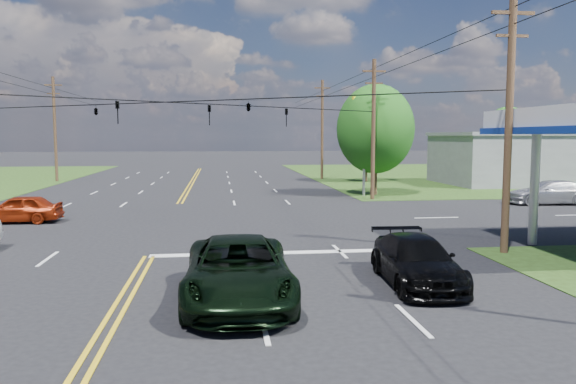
{
  "coord_description": "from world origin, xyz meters",
  "views": [
    {
      "loc": [
        2.53,
        -16.34,
        4.31
      ],
      "look_at": [
        5.29,
        6.0,
        2.08
      ],
      "focal_mm": 35.0,
      "sensor_mm": 36.0,
      "label": 1
    }
  ],
  "objects": [
    {
      "name": "ground",
      "position": [
        0.0,
        12.0,
        0.0
      ],
      "size": [
        280.0,
        280.0,
        0.0
      ],
      "primitive_type": "plane",
      "color": "black",
      "rests_on": "ground"
    },
    {
      "name": "grass_ne",
      "position": [
        35.0,
        44.0,
        0.0
      ],
      "size": [
        46.0,
        48.0,
        0.03
      ],
      "primitive_type": "cube",
      "color": "#223812",
      "rests_on": "ground"
    },
    {
      "name": "stop_bar",
      "position": [
        5.0,
        4.0,
        0.0
      ],
      "size": [
        10.0,
        0.5,
        0.02
      ],
      "primitive_type": "cube",
      "color": "silver",
      "rests_on": "ground"
    },
    {
      "name": "retail_ne",
      "position": [
        30.0,
        32.0,
        2.2
      ],
      "size": [
        14.0,
        10.0,
        4.4
      ],
      "primitive_type": "cube",
      "color": "slate",
      "rests_on": "ground"
    },
    {
      "name": "pole_se",
      "position": [
        13.0,
        3.0,
        4.92
      ],
      "size": [
        1.6,
        0.28,
        9.5
      ],
      "color": "#3F291B",
      "rests_on": "ground"
    },
    {
      "name": "pole_ne",
      "position": [
        13.0,
        21.0,
        4.92
      ],
      "size": [
        1.6,
        0.28,
        9.5
      ],
      "color": "#3F291B",
      "rests_on": "ground"
    },
    {
      "name": "pole_left_far",
      "position": [
        -13.0,
        40.0,
        5.17
      ],
      "size": [
        1.6,
        0.28,
        10.0
      ],
      "color": "#3F291B",
      "rests_on": "ground"
    },
    {
      "name": "pole_right_far",
      "position": [
        13.0,
        40.0,
        5.17
      ],
      "size": [
        1.6,
        0.28,
        10.0
      ],
      "color": "#3F291B",
      "rests_on": "ground"
    },
    {
      "name": "span_wire_signals",
      "position": [
        0.0,
        12.0,
        6.0
      ],
      "size": [
        26.0,
        18.0,
        1.13
      ],
      "color": "black",
      "rests_on": "ground"
    },
    {
      "name": "power_lines",
      "position": [
        0.0,
        10.0,
        8.6
      ],
      "size": [
        26.04,
        100.0,
        0.64
      ],
      "color": "black",
      "rests_on": "ground"
    },
    {
      "name": "tree_right_a",
      "position": [
        14.0,
        24.0,
        4.87
      ],
      "size": [
        5.7,
        5.7,
        8.18
      ],
      "color": "#3F291B",
      "rests_on": "ground"
    },
    {
      "name": "tree_right_b",
      "position": [
        16.5,
        36.0,
        4.22
      ],
      "size": [
        4.94,
        4.94,
        7.09
      ],
      "color": "#3F291B",
      "rests_on": "ground"
    },
    {
      "name": "tree_far_r",
      "position": [
        34.0,
        42.0,
        4.54
      ],
      "size": [
        5.32,
        5.32,
        7.63
      ],
      "color": "#3F291B",
      "rests_on": "ground"
    },
    {
      "name": "pickup_dkgreen",
      "position": [
        3.0,
        -1.97,
        0.83
      ],
      "size": [
        2.84,
        6.0,
        1.66
      ],
      "primitive_type": "imported",
      "rotation": [
        0.0,
        0.0,
        -0.01
      ],
      "color": "black",
      "rests_on": "ground"
    },
    {
      "name": "suv_black",
      "position": [
        8.23,
        -0.81,
        0.7
      ],
      "size": [
        2.18,
        4.88,
        1.39
      ],
      "primitive_type": "imported",
      "rotation": [
        0.0,
        0.0,
        -0.05
      ],
      "color": "black",
      "rests_on": "ground"
    },
    {
      "name": "sedan_red",
      "position": [
        -7.46,
        13.0,
        0.7
      ],
      "size": [
        4.12,
        1.66,
        1.4
      ],
      "primitive_type": "imported",
      "rotation": [
        0.0,
        0.0,
        -1.57
      ],
      "color": "maroon",
      "rests_on": "ground"
    },
    {
      "name": "sedan_far",
      "position": [
        23.51,
        17.02,
        0.76
      ],
      "size": [
        5.42,
        2.56,
        1.53
      ],
      "primitive_type": "imported",
      "rotation": [
        0.0,
        0.0,
        -1.65
      ],
      "color": "#B3B4B9",
      "rests_on": "ground"
    },
    {
      "name": "polesign_ne",
      "position": [
        13.0,
        23.3,
        5.55
      ],
      "size": [
        1.99,
        0.78,
        7.26
      ],
      "color": "#A5A5AA",
      "rests_on": "ground"
    }
  ]
}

